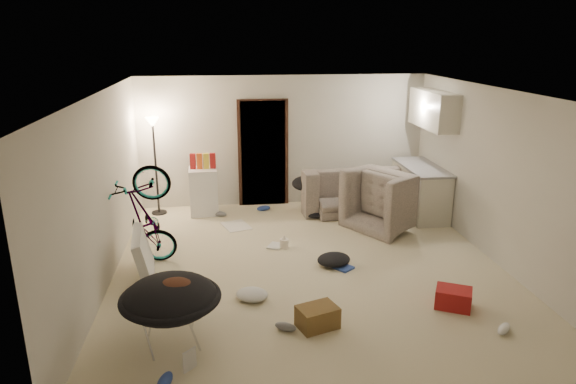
{
  "coord_description": "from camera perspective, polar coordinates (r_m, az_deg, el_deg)",
  "views": [
    {
      "loc": [
        -1.17,
        -6.7,
        3.21
      ],
      "look_at": [
        -0.22,
        0.6,
        0.95
      ],
      "focal_mm": 32.0,
      "sensor_mm": 36.0,
      "label": 1
    }
  ],
  "objects": [
    {
      "name": "sofa",
      "position": [
        9.91,
        7.49,
        -0.1
      ],
      "size": [
        2.21,
        0.99,
        0.63
      ],
      "primitive_type": "imported",
      "rotation": [
        0.0,
        0.0,
        3.21
      ],
      "color": "#353C36",
      "rests_on": "floor"
    },
    {
      "name": "snack_box_3",
      "position": [
        9.51,
        -8.36,
        3.42
      ],
      "size": [
        0.11,
        0.08,
        0.3
      ],
      "primitive_type": "cube",
      "rotation": [
        0.0,
        0.0,
        -0.15
      ],
      "color": "maroon",
      "rests_on": "mini_fridge"
    },
    {
      "name": "ceiling",
      "position": [
        6.83,
        2.55,
        11.15
      ],
      "size": [
        5.5,
        6.0,
        0.02
      ],
      "primitive_type": "cube",
      "color": "white",
      "rests_on": "wall_back"
    },
    {
      "name": "kitchen_counter",
      "position": [
        9.81,
        14.46,
        0.08
      ],
      "size": [
        0.6,
        1.5,
        0.88
      ],
      "primitive_type": "cube",
      "color": "beige",
      "rests_on": "floor"
    },
    {
      "name": "sofa_drape",
      "position": [
        9.65,
        2.08,
        0.97
      ],
      "size": [
        0.58,
        0.48,
        0.28
      ],
      "primitive_type": "ellipsoid",
      "rotation": [
        0.0,
        0.0,
        0.04
      ],
      "color": "black",
      "rests_on": "sofa"
    },
    {
      "name": "shoe_4",
      "position": [
        6.44,
        22.86,
        -13.83
      ],
      "size": [
        0.27,
        0.26,
        0.1
      ],
      "primitive_type": "ellipsoid",
      "rotation": [
        0.0,
        0.0,
        0.75
      ],
      "color": "white",
      "rests_on": "floor"
    },
    {
      "name": "shoe_3",
      "position": [
        6.0,
        -0.27,
        -14.74
      ],
      "size": [
        0.28,
        0.22,
        0.1
      ],
      "primitive_type": "ellipsoid",
      "rotation": [
        0.0,
        0.0,
        -0.51
      ],
      "color": "slate",
      "rests_on": "floor"
    },
    {
      "name": "wall_back",
      "position": [
        9.97,
        -0.52,
        5.7
      ],
      "size": [
        5.5,
        0.02,
        2.5
      ],
      "primitive_type": "cube",
      "color": "beige",
      "rests_on": "floor"
    },
    {
      "name": "book_asset",
      "position": [
        5.47,
        -11.49,
        -19.14
      ],
      "size": [
        0.28,
        0.28,
        0.02
      ],
      "primitive_type": "imported",
      "rotation": [
        0.0,
        0.0,
        0.76
      ],
      "color": "maroon",
      "rests_on": "floor"
    },
    {
      "name": "snack_box_1",
      "position": [
        9.51,
        -9.81,
        3.36
      ],
      "size": [
        0.1,
        0.07,
        0.3
      ],
      "primitive_type": "cube",
      "rotation": [
        0.0,
        0.0,
        -0.03
      ],
      "color": "#DF571B",
      "rests_on": "mini_fridge"
    },
    {
      "name": "armchair",
      "position": [
        9.15,
        11.49,
        -1.36
      ],
      "size": [
        1.47,
        1.52,
        0.75
      ],
      "primitive_type": "imported",
      "rotation": [
        0.0,
        0.0,
        2.14
      ],
      "color": "#353C36",
      "rests_on": "floor"
    },
    {
      "name": "doorway",
      "position": [
        9.94,
        -2.78,
        4.29
      ],
      "size": [
        0.85,
        0.1,
        2.04
      ],
      "primitive_type": "cube",
      "color": "black",
      "rests_on": "floor"
    },
    {
      "name": "kitchen_uppers",
      "position": [
        9.55,
        15.87,
        8.82
      ],
      "size": [
        0.38,
        1.4,
        0.65
      ],
      "primitive_type": "cube",
      "color": "beige",
      "rests_on": "wall_right"
    },
    {
      "name": "shoe_1",
      "position": [
        9.55,
        -7.61,
        -2.43
      ],
      "size": [
        0.29,
        0.22,
        0.1
      ],
      "primitive_type": "ellipsoid",
      "rotation": [
        0.0,
        0.0,
        -0.45
      ],
      "color": "slate",
      "rests_on": "floor"
    },
    {
      "name": "saucer_chair",
      "position": [
        5.72,
        -12.86,
        -12.26
      ],
      "size": [
        1.07,
        1.07,
        0.76
      ],
      "color": "silver",
      "rests_on": "floor"
    },
    {
      "name": "wall_right",
      "position": [
        8.01,
        22.29,
        1.58
      ],
      "size": [
        0.02,
        6.0,
        2.5
      ],
      "primitive_type": "cube",
      "color": "beige",
      "rests_on": "floor"
    },
    {
      "name": "mini_fridge",
      "position": [
        9.66,
        -9.34,
        0.09
      ],
      "size": [
        0.53,
        0.53,
        0.86
      ],
      "primitive_type": "cube",
      "rotation": [
        0.0,
        0.0,
        0.03
      ],
      "color": "white",
      "rests_on": "floor"
    },
    {
      "name": "clothes_lump_b",
      "position": [
        9.47,
        3.12,
        -2.38
      ],
      "size": [
        0.58,
        0.56,
        0.13
      ],
      "primitive_type": "ellipsoid",
      "rotation": [
        0.0,
        0.0,
        0.56
      ],
      "color": "black",
      "rests_on": "floor"
    },
    {
      "name": "newspaper",
      "position": [
        9.07,
        -5.78,
        -3.75
      ],
      "size": [
        0.57,
        0.65,
        0.01
      ],
      "primitive_type": "cube",
      "rotation": [
        0.0,
        0.0,
        0.32
      ],
      "color": "silver",
      "rests_on": "floor"
    },
    {
      "name": "floor",
      "position": [
        7.52,
        2.3,
        -8.32
      ],
      "size": [
        5.5,
        6.0,
        0.02
      ],
      "primitive_type": "cube",
      "color": "beige",
      "rests_on": "ground"
    },
    {
      "name": "door_trim",
      "position": [
        9.91,
        -2.77,
        4.25
      ],
      "size": [
        0.97,
        0.04,
        2.1
      ],
      "primitive_type": "cube",
      "color": "#321B11",
      "rests_on": "floor"
    },
    {
      "name": "drink_case_b",
      "position": [
        6.73,
        17.9,
        -11.15
      ],
      "size": [
        0.52,
        0.47,
        0.24
      ],
      "primitive_type": "cube",
      "rotation": [
        0.0,
        0.0,
        -0.48
      ],
      "color": "maroon",
      "rests_on": "floor"
    },
    {
      "name": "hoodie",
      "position": [
        5.59,
        -12.51,
        -10.51
      ],
      "size": [
        0.48,
        0.4,
        0.22
      ],
      "primitive_type": "ellipsoid",
      "rotation": [
        0.0,
        0.0,
        0.0
      ],
      "color": "#4A2719",
      "rests_on": "saucer_chair"
    },
    {
      "name": "bicycle",
      "position": [
        7.69,
        -15.37,
        -4.99
      ],
      "size": [
        1.57,
        0.73,
        0.89
      ],
      "primitive_type": "imported",
      "rotation": [
        0.0,
        -0.17,
        1.54
      ],
      "color": "black",
      "rests_on": "floor"
    },
    {
      "name": "book_white",
      "position": [
        8.17,
        -1.41,
        -6.0
      ],
      "size": [
        0.31,
        0.33,
        0.02
      ],
      "primitive_type": "cube",
      "rotation": [
        0.0,
        0.0,
        -0.46
      ],
      "color": "silver",
      "rests_on": "floor"
    },
    {
      "name": "wall_left",
      "position": [
        7.15,
        -19.93,
        0.1
      ],
      "size": [
        0.02,
        6.0,
        2.5
      ],
      "primitive_type": "cube",
      "color": "beige",
      "rests_on": "floor"
    },
    {
      "name": "floor_lamp",
      "position": [
        9.62,
        -14.66,
        5.07
      ],
      "size": [
        0.28,
        0.28,
        1.81
      ],
      "color": "black",
      "rests_on": "floor"
    },
    {
      "name": "tv_box",
      "position": [
        7.32,
        -15.76,
        -6.81
      ],
      "size": [
        0.37,
        1.02,
        0.67
      ],
      "primitive_type": "cube",
      "rotation": [
        0.0,
        -0.21,
        0.12
      ],
      "color": "silver",
      "rests_on": "floor"
    },
    {
      "name": "shoe_2",
      "position": [
        5.32,
        -13.55,
        -19.84
      ],
      "size": [
        0.2,
        0.32,
        0.11
      ],
      "primitive_type": "ellipsoid",
      "rotation": [
        0.0,
        0.0,
        1.3
      ],
      "color": "#294396",
      "rests_on": "floor"
    },
    {
      "name": "clothes_lump_c",
      "position": [
        6.64,
        -4.03,
        -11.29
      ],
      "size": [
        0.53,
        0.5,
        0.13
      ],
      "primitive_type": "ellipsoid",
      "rotation": [
        0.0,
        0.0,
        -0.46
      ],
      "color": "silver",
      "rests_on": "floor"
    },
    {
      "name": "shoe_0",
      "position": [
        9.8,
        -2.73,
        -1.8
      ],
      "size": [
        0.28,
        0.17,
        0.1
      ],
      "primitive_type": "ellipsoid",
      "rotation": [
        0.0,
        0.0,
        0.23
      ],
      "color": "#294396",
      "rests_on": "floor"
    },
    {
      "name": "snack_box_2",
      "position": [
        9.51,
        -9.08,
        3.39
      ],
      "size": [
        0.11,
        0.09,
        0.3
      ],
      "primitive_type": "cube",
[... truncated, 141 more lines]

